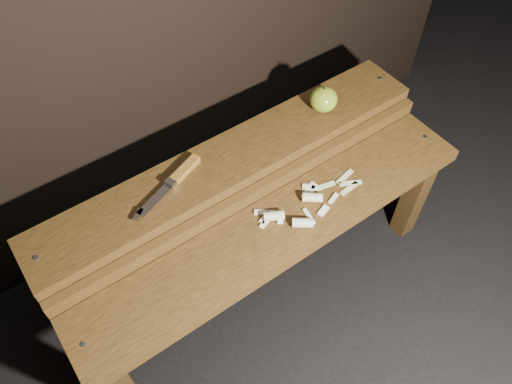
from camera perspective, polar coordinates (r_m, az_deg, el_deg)
ground at (r=1.72m, az=1.19°, el=-10.55°), size 60.00×60.00×0.00m
bench_front_tier at (r=1.39m, az=2.93°, el=-5.68°), size 1.20×0.20×0.42m
bench_rear_tier at (r=1.44m, az=-2.44°, el=1.82°), size 1.20×0.21×0.50m
apple at (r=1.50m, az=7.72°, el=10.47°), size 0.08×0.08×0.09m
knife at (r=1.33m, az=-8.95°, el=1.70°), size 0.24×0.11×0.02m
apple_scraps at (r=1.36m, az=5.08°, el=-1.84°), size 0.34×0.14×0.03m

